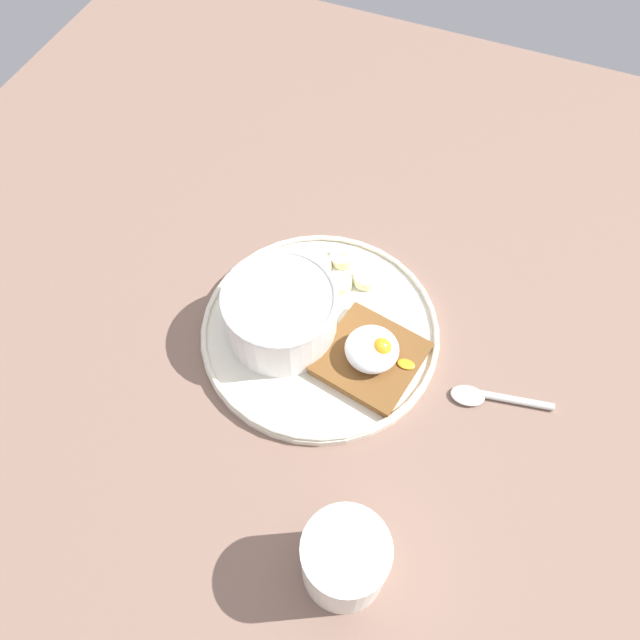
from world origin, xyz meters
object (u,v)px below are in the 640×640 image
at_px(poached_egg, 373,349).
at_px(banana_slice_right, 339,283).
at_px(banana_slice_left, 318,266).
at_px(coffee_mug, 345,560).
at_px(oatmeal_bowl, 281,313).
at_px(banana_slice_front, 365,279).
at_px(banana_slice_back, 343,257).
at_px(toast_slice, 371,358).
at_px(spoon, 488,399).

distance_m(poached_egg, banana_slice_right, 0.11).
height_order(banana_slice_left, coffee_mug, coffee_mug).
distance_m(oatmeal_bowl, coffee_mug, 0.26).
distance_m(banana_slice_left, banana_slice_right, 0.04).
distance_m(poached_egg, banana_slice_front, 0.11).
bearing_deg(banana_slice_right, poached_egg, 131.30).
relative_size(oatmeal_bowl, banana_slice_right, 3.69).
height_order(banana_slice_front, banana_slice_back, banana_slice_back).
bearing_deg(coffee_mug, banana_slice_back, -68.74).
bearing_deg(toast_slice, banana_slice_left, -43.36).
relative_size(oatmeal_bowl, banana_slice_back, 3.78).
distance_m(banana_slice_front, coffee_mug, 0.32).
distance_m(toast_slice, coffee_mug, 0.21).
bearing_deg(spoon, oatmeal_bowl, 1.57).
xyz_separation_m(coffee_mug, spoon, (-0.08, -0.21, -0.04)).
bearing_deg(poached_egg, banana_slice_left, -42.97).
bearing_deg(poached_egg, oatmeal_bowl, -0.44).
xyz_separation_m(banana_slice_left, coffee_mug, (-0.15, 0.30, 0.03)).
relative_size(banana_slice_front, banana_slice_back, 0.95).
height_order(toast_slice, banana_slice_front, same).
bearing_deg(banana_slice_left, oatmeal_bowl, 86.53).
bearing_deg(banana_slice_back, banana_slice_left, 43.82).
relative_size(poached_egg, banana_slice_left, 2.18).
bearing_deg(banana_slice_front, banana_slice_back, -28.93).
height_order(oatmeal_bowl, banana_slice_left, oatmeal_bowl).
height_order(poached_egg, coffee_mug, coffee_mug).
xyz_separation_m(toast_slice, coffee_mug, (-0.05, 0.21, 0.03)).
height_order(banana_slice_back, banana_slice_right, same).
distance_m(banana_slice_back, banana_slice_right, 0.04).
bearing_deg(spoon, poached_egg, 3.22).
bearing_deg(oatmeal_bowl, banana_slice_back, -103.84).
bearing_deg(poached_egg, coffee_mug, 102.97).
bearing_deg(oatmeal_bowl, spoon, -178.43).
bearing_deg(banana_slice_back, banana_slice_right, 103.84).
relative_size(banana_slice_front, coffee_mug, 0.35).
relative_size(banana_slice_left, banana_slice_right, 1.05).
bearing_deg(banana_slice_right, banana_slice_back, -76.16).
relative_size(toast_slice, banana_slice_front, 3.75).
bearing_deg(banana_slice_right, banana_slice_front, -146.69).
distance_m(toast_slice, poached_egg, 0.02).
xyz_separation_m(oatmeal_bowl, toast_slice, (-0.10, 0.00, -0.03)).
height_order(oatmeal_bowl, banana_slice_back, oatmeal_bowl).
distance_m(oatmeal_bowl, banana_slice_right, 0.09).
relative_size(toast_slice, banana_slice_left, 3.32).
bearing_deg(banana_slice_left, spoon, 159.36).
height_order(banana_slice_left, spoon, banana_slice_left).
xyz_separation_m(banana_slice_back, spoon, (-0.21, 0.11, -0.01)).
relative_size(oatmeal_bowl, toast_slice, 1.06).
bearing_deg(banana_slice_front, coffee_mug, 106.57).
distance_m(banana_slice_left, spoon, 0.24).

